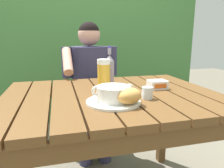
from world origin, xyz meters
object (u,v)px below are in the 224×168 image
Objects in this scene: water_glass_small at (147,93)px; butter_tub at (157,84)px; chair_near_diner at (88,99)px; bread_roll at (129,96)px; soup_bowl at (113,93)px; serving_plate at (113,102)px; beer_bottle at (110,71)px; beer_glass at (104,75)px; table_knife at (132,95)px; person_eating at (90,80)px.

butter_tub is at bearing 51.01° from water_glass_small.
bread_roll is at bearing -88.46° from chair_near_diner.
soup_bowl is 1.44× the size of bread_roll.
beer_bottle is at bearing 79.26° from serving_plate.
beer_glass is at bearing 88.54° from soup_bowl.
serving_plate is 1.41× the size of beer_glass.
water_glass_small is 0.24m from butter_tub.
chair_near_diner is at bearing 88.61° from beer_glass.
beer_glass reaches higher than butter_tub.
beer_bottle is at bearing 109.47° from table_knife.
soup_bowl is (-0.03, -1.06, 0.35)m from chair_near_diner.
table_knife is (-0.20, -0.11, -0.02)m from butter_tub.
butter_tub reaches higher than serving_plate.
soup_bowl is at bearing -91.46° from beer_glass.
butter_tub is at bearing 27.77° from table_knife.
water_glass_small is 0.10m from table_knife.
person_eating is (-0.00, -0.20, 0.24)m from chair_near_diner.
soup_bowl is 1.92× the size of butter_tub.
beer_bottle is at bearing 159.30° from butter_tub.
beer_glass is 1.10× the size of table_knife.
beer_glass is at bearing 132.74° from table_knife.
water_glass_small is at bearing 34.20° from bread_roll.
butter_tub reaches higher than table_knife.
soup_bowl is at bearing -143.15° from table_knife.
water_glass_small is 0.57× the size of butter_tub.
table_knife is at bearing -70.53° from beer_bottle.
chair_near_diner is at bearing 89.15° from person_eating.
beer_glass is 2.99× the size of water_glass_small.
water_glass_small is (0.13, 0.09, -0.02)m from bread_roll.
beer_glass reaches higher than bread_roll.
table_knife is at bearing -47.26° from beer_glass.
person_eating is 0.87m from serving_plate.
butter_tub is (0.28, 0.27, -0.02)m from bread_roll.
serving_plate is 4.22× the size of water_glass_small.
serving_plate is 1.02× the size of beer_bottle.
butter_tub is (0.33, 0.20, -0.02)m from soup_bowl.
soup_bowl is at bearing -91.53° from person_eating.
chair_near_diner is 0.79× the size of person_eating.
bread_roll is at bearing -49.40° from serving_plate.
person_eating reaches higher than serving_plate.
butter_tub is (0.31, -0.66, 0.09)m from person_eating.
person_eating reaches higher than butter_tub.
chair_near_diner reaches higher than serving_plate.
person_eating is 0.93m from bread_roll.
serving_plate is 0.25m from beer_glass.
beer_bottle is (0.06, 0.31, 0.10)m from serving_plate.
person_eating is 19.43× the size of water_glass_small.
bread_roll is 0.19m from table_knife.
water_glass_small is at bearing -50.08° from beer_glass.
beer_bottle is at bearing -87.51° from chair_near_diner.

